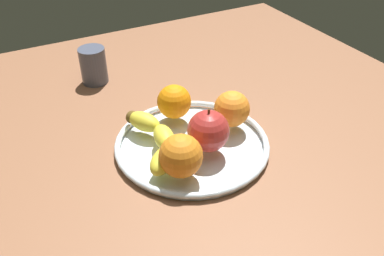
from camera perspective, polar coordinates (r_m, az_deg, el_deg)
name	(u,v)px	position (r cm, az deg, el deg)	size (l,w,h in cm)	color
ground_plane	(192,155)	(83.63, 0.00, -3.79)	(126.29, 126.29, 4.00)	brown
fruit_bowl	(192,144)	(81.81, 0.00, -2.21)	(30.44, 30.44, 1.80)	silver
banana	(155,138)	(79.01, -5.05, -1.40)	(20.98, 9.47, 3.80)	yellow
apple	(208,131)	(77.10, 2.26, -0.40)	(7.99, 7.99, 8.79)	#AF2E2B
orange_back_left	(232,109)	(84.20, 5.49, 2.63)	(7.36, 7.36, 7.36)	orange
orange_front_right	(174,102)	(86.42, -2.47, 3.64)	(7.15, 7.15, 7.15)	orange
orange_back_right	(181,156)	(71.47, -1.54, -3.85)	(7.76, 7.76, 7.76)	orange
ambient_mug	(93,65)	(105.59, -13.44, 8.42)	(10.08, 6.41, 8.96)	#484E61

